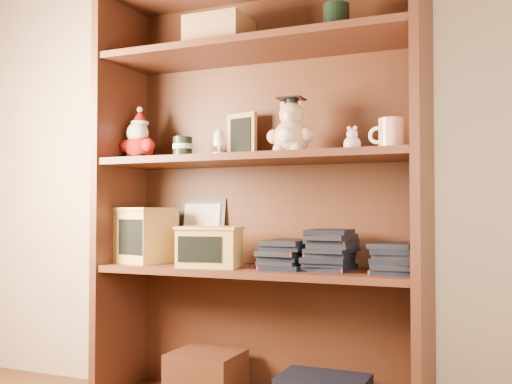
% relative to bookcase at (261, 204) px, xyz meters
% --- Properties ---
extents(bookcase, '(1.20, 0.35, 1.60)m').
position_rel_bookcase_xyz_m(bookcase, '(0.00, 0.00, 0.00)').
color(bookcase, '#4B2415').
rests_on(bookcase, ground).
extents(shelf_lower, '(1.14, 0.33, 0.02)m').
position_rel_bookcase_xyz_m(shelf_lower, '(0.00, -0.05, -0.24)').
color(shelf_lower, '#4B2415').
rests_on(shelf_lower, ground).
extents(shelf_upper, '(1.14, 0.33, 0.02)m').
position_rel_bookcase_xyz_m(shelf_upper, '(0.00, -0.05, 0.16)').
color(shelf_upper, '#4B2415').
rests_on(shelf_upper, ground).
extents(santa_plush, '(0.16, 0.11, 0.22)m').
position_rel_bookcase_xyz_m(santa_plush, '(-0.50, -0.06, 0.25)').
color(santa_plush, '#A50F0F').
rests_on(santa_plush, shelf_upper).
extents(teachers_tin, '(0.08, 0.08, 0.08)m').
position_rel_bookcase_xyz_m(teachers_tin, '(-0.30, -0.05, 0.21)').
color(teachers_tin, black).
rests_on(teachers_tin, shelf_upper).
extents(chalkboard_plaque, '(0.14, 0.10, 0.18)m').
position_rel_bookcase_xyz_m(chalkboard_plaque, '(-0.11, 0.06, 0.26)').
color(chalkboard_plaque, '#9E7547').
rests_on(chalkboard_plaque, shelf_upper).
extents(egg_cup, '(0.04, 0.04, 0.09)m').
position_rel_bookcase_xyz_m(egg_cup, '(-0.11, -0.13, 0.22)').
color(egg_cup, white).
rests_on(egg_cup, shelf_upper).
extents(grad_teddy_bear, '(0.17, 0.15, 0.21)m').
position_rel_bookcase_xyz_m(grad_teddy_bear, '(0.14, -0.06, 0.25)').
color(grad_teddy_bear, tan).
rests_on(grad_teddy_bear, shelf_upper).
extents(pink_figurine, '(0.06, 0.06, 0.09)m').
position_rel_bookcase_xyz_m(pink_figurine, '(0.36, -0.05, 0.21)').
color(pink_figurine, '#D1A3A1').
rests_on(pink_figurine, shelf_upper).
extents(teacher_mug, '(0.12, 0.09, 0.11)m').
position_rel_bookcase_xyz_m(teacher_mug, '(0.49, -0.05, 0.22)').
color(teacher_mug, silver).
rests_on(teacher_mug, shelf_upper).
extents(certificate_frame, '(0.20, 0.05, 0.25)m').
position_rel_bookcase_xyz_m(certificate_frame, '(-0.29, 0.09, -0.10)').
color(certificate_frame, black).
rests_on(certificate_frame, shelf_lower).
extents(treats_box, '(0.24, 0.24, 0.21)m').
position_rel_bookcase_xyz_m(treats_box, '(-0.47, -0.05, -0.12)').
color(treats_box, tan).
rests_on(treats_box, shelf_lower).
extents(pencils_box, '(0.25, 0.20, 0.15)m').
position_rel_bookcase_xyz_m(pencils_box, '(-0.15, -0.12, -0.15)').
color(pencils_box, tan).
rests_on(pencils_box, shelf_lower).
extents(book_stack_left, '(0.14, 0.20, 0.10)m').
position_rel_bookcase_xyz_m(book_stack_left, '(0.11, -0.05, -0.18)').
color(book_stack_left, black).
rests_on(book_stack_left, shelf_lower).
extents(book_stack_mid, '(0.14, 0.20, 0.14)m').
position_rel_bookcase_xyz_m(book_stack_mid, '(0.28, -0.05, -0.16)').
color(book_stack_mid, black).
rests_on(book_stack_mid, shelf_lower).
extents(book_stack_right, '(0.14, 0.20, 0.10)m').
position_rel_bookcase_xyz_m(book_stack_right, '(0.50, -0.05, -0.18)').
color(book_stack_right, black).
rests_on(book_stack_right, shelf_lower).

